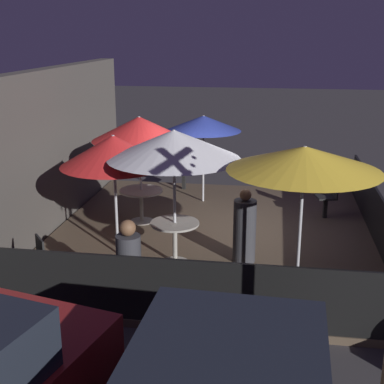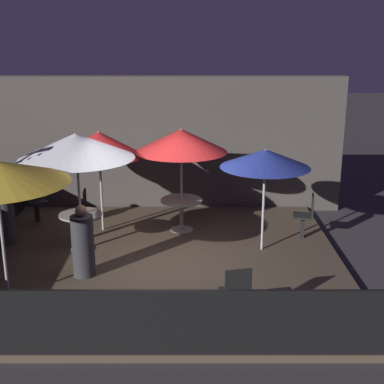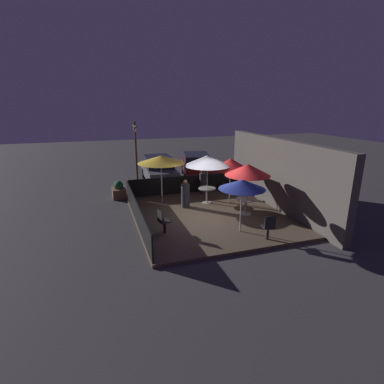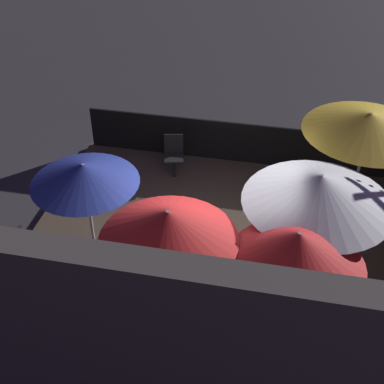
% 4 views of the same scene
% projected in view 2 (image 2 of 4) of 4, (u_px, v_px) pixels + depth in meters
% --- Properties ---
extents(ground_plane, '(60.00, 60.00, 0.00)m').
position_uv_depth(ground_plane, '(156.00, 265.00, 10.26)').
color(ground_plane, '#383538').
extents(patio_deck, '(7.05, 6.37, 0.12)m').
position_uv_depth(patio_deck, '(156.00, 262.00, 10.24)').
color(patio_deck, brown).
rests_on(patio_deck, ground_plane).
extents(building_wall, '(8.65, 0.36, 3.30)m').
position_uv_depth(building_wall, '(163.00, 144.00, 13.06)').
color(building_wall, '#4C4742').
rests_on(building_wall, ground_plane).
extents(fence_front, '(6.85, 0.05, 0.95)m').
position_uv_depth(fence_front, '(140.00, 323.00, 7.08)').
color(fence_front, black).
rests_on(fence_front, patio_deck).
extents(patio_umbrella_0, '(1.95, 1.95, 2.24)m').
position_uv_depth(patio_umbrella_0, '(180.00, 140.00, 11.16)').
color(patio_umbrella_0, '#B2B2B7').
rests_on(patio_umbrella_0, patio_deck).
extents(patio_umbrella_1, '(2.21, 2.21, 2.35)m').
position_uv_depth(patio_umbrella_1, '(75.00, 146.00, 10.08)').
color(patio_umbrella_1, '#B2B2B7').
rests_on(patio_umbrella_1, patio_deck).
extents(patio_umbrella_2, '(1.87, 1.87, 2.18)m').
position_uv_depth(patio_umbrella_2, '(98.00, 144.00, 11.19)').
color(patio_umbrella_2, '#B2B2B7').
rests_on(patio_umbrella_2, patio_deck).
extents(patio_umbrella_4, '(1.73, 1.73, 2.04)m').
position_uv_depth(patio_umbrella_4, '(264.00, 158.00, 10.15)').
color(patio_umbrella_4, '#B2B2B7').
rests_on(patio_umbrella_4, patio_deck).
extents(dining_table_0, '(0.90, 0.90, 0.70)m').
position_uv_depth(dining_table_0, '(180.00, 206.00, 11.57)').
color(dining_table_0, '#9E998E').
rests_on(dining_table_0, patio_deck).
extents(dining_table_1, '(0.84, 0.84, 0.75)m').
position_uv_depth(dining_table_1, '(80.00, 221.00, 10.51)').
color(dining_table_1, '#9E998E').
rests_on(dining_table_1, patio_deck).
extents(patio_chair_0, '(0.56, 0.56, 0.93)m').
position_uv_depth(patio_chair_0, '(34.00, 200.00, 12.15)').
color(patio_chair_0, black).
rests_on(patio_chair_0, patio_deck).
extents(patio_chair_1, '(0.47, 0.47, 0.95)m').
position_uv_depth(patio_chair_1, '(305.00, 214.00, 11.13)').
color(patio_chair_1, black).
rests_on(patio_chair_1, patio_deck).
extents(patio_chair_2, '(0.48, 0.48, 0.93)m').
position_uv_depth(patio_chair_2, '(235.00, 292.00, 7.83)').
color(patio_chair_2, black).
rests_on(patio_chair_2, patio_deck).
extents(patron_0, '(0.40, 0.40, 1.34)m').
position_uv_depth(patron_0, '(4.00, 214.00, 10.86)').
color(patron_0, '#333338').
rests_on(patron_0, patio_deck).
extents(patron_1, '(0.56, 0.56, 1.32)m').
position_uv_depth(patron_1, '(82.00, 244.00, 9.39)').
color(patron_1, '#333338').
rests_on(patron_1, patio_deck).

